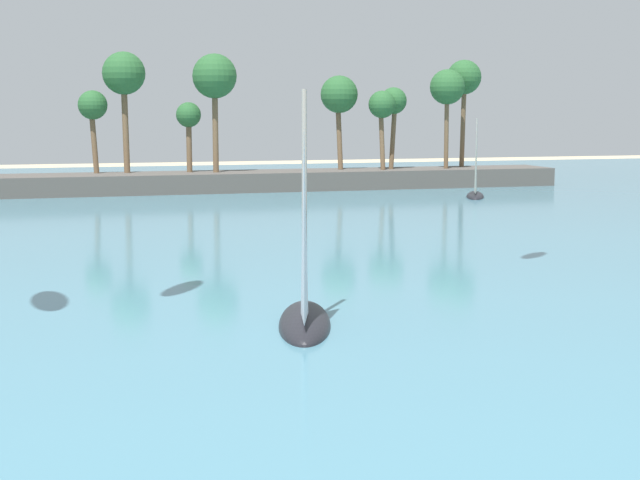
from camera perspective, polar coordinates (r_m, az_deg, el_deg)
sea at (r=67.40m, az=-11.65°, el=1.72°), size 220.00×111.19×0.06m
palm_headland at (r=82.62m, az=-12.66°, el=5.83°), size 83.24×6.57×12.79m
sailboat_mid_bay at (r=30.95m, az=-0.98°, el=-4.06°), size 3.25×6.23×8.66m
sailboat_toward_headland at (r=78.22m, az=9.78°, el=3.14°), size 3.41×5.14×7.20m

